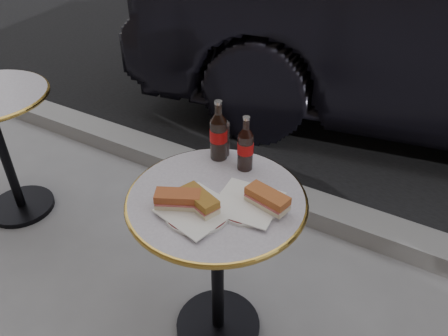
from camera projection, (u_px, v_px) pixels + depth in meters
The scene contains 13 objects.
ground at pixel (218, 327), 1.90m from camera, with size 80.00×80.00×0.00m, color gray.
asphalt_road at pixel (426, 24), 5.42m from camera, with size 40.00×8.00×0.00m, color black.
curb at pixel (299, 204), 2.51m from camera, with size 40.00×0.20×0.12m, color gray.
bistro_table at pixel (217, 270), 1.69m from camera, with size 0.62×0.62×0.73m, color #BAB2C4, non-canonical shape.
bistro_table_second at pixel (5, 156), 2.34m from camera, with size 0.62×0.62×0.73m, color #BAB2C4, non-canonical shape.
plate_left at pixel (197, 212), 1.41m from camera, with size 0.22×0.22×0.01m, color white.
plate_right at pixel (247, 204), 1.44m from camera, with size 0.21×0.21×0.01m, color white.
sandwich_left_a at pixel (178, 200), 1.41m from camera, with size 0.15×0.07×0.05m, color #AB522B.
sandwich_left_b at pixel (200, 201), 1.40m from camera, with size 0.14×0.07×0.05m, color #996727.
sandwich_right at pixel (267, 200), 1.41m from camera, with size 0.15×0.07×0.05m, color #B15B2D.
cola_bottle_left at pixel (219, 130), 1.61m from camera, with size 0.07×0.07×0.24m, color black, non-canonical shape.
cola_bottle_right at pixel (246, 143), 1.55m from camera, with size 0.06×0.06×0.21m, color black, non-canonical shape.
cola_glass at pixel (221, 139), 1.66m from camera, with size 0.07×0.07×0.14m, color black.
Camera 1 is at (0.61, -0.98, 1.66)m, focal length 35.00 mm.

